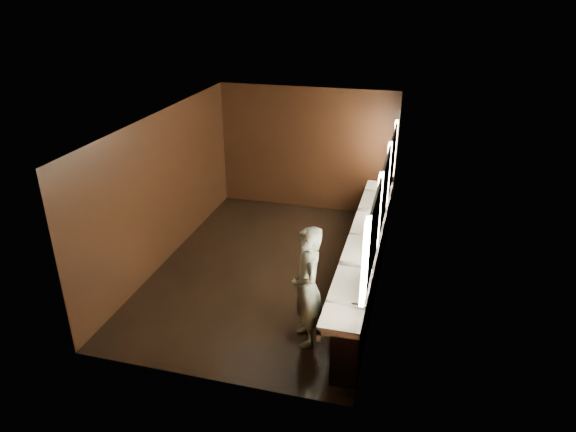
% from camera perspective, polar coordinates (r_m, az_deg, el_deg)
% --- Properties ---
extents(floor, '(6.00, 6.00, 0.00)m').
position_cam_1_polar(floor, '(9.59, -2.10, -5.84)').
color(floor, black).
rests_on(floor, ground).
extents(ceiling, '(4.00, 6.00, 0.02)m').
position_cam_1_polar(ceiling, '(8.52, -2.40, 10.60)').
color(ceiling, '#2D2D2B').
rests_on(ceiling, wall_back).
extents(wall_back, '(4.00, 0.02, 2.80)m').
position_cam_1_polar(wall_back, '(11.69, 2.09, 7.41)').
color(wall_back, black).
rests_on(wall_back, floor).
extents(wall_front, '(4.00, 0.02, 2.80)m').
position_cam_1_polar(wall_front, '(6.48, -10.07, -8.13)').
color(wall_front, black).
rests_on(wall_front, floor).
extents(wall_left, '(0.02, 6.00, 2.80)m').
position_cam_1_polar(wall_left, '(9.70, -13.63, 3.02)').
color(wall_left, black).
rests_on(wall_left, floor).
extents(wall_right, '(0.02, 6.00, 2.80)m').
position_cam_1_polar(wall_right, '(8.63, 10.57, 0.53)').
color(wall_right, black).
rests_on(wall_right, floor).
extents(sink_counter, '(0.55, 5.40, 1.01)m').
position_cam_1_polar(sink_counter, '(9.04, 8.82, -4.56)').
color(sink_counter, black).
rests_on(sink_counter, floor).
extents(mirror_band, '(0.06, 5.03, 1.15)m').
position_cam_1_polar(mirror_band, '(8.49, 10.62, 2.70)').
color(mirror_band, '#FFEEC6').
rests_on(mirror_band, wall_right).
extents(person, '(0.67, 0.79, 1.84)m').
position_cam_1_polar(person, '(7.34, 2.15, -7.88)').
color(person, '#80B0BF').
rests_on(person, floor).
extents(trash_bin, '(0.46, 0.46, 0.57)m').
position_cam_1_polar(trash_bin, '(8.00, 5.94, -10.45)').
color(trash_bin, black).
rests_on(trash_bin, floor).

